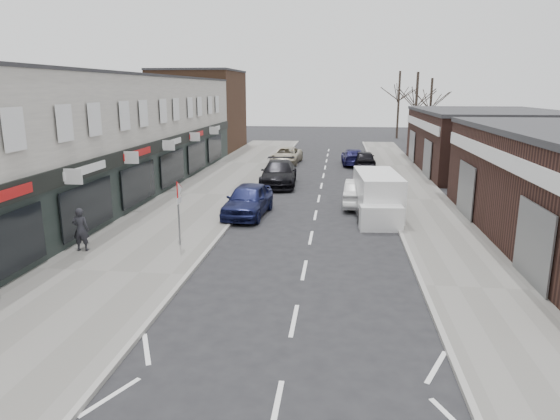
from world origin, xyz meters
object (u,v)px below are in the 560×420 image
(parked_car_left_a, at_px, (248,200))
(parked_car_right_a, at_px, (360,192))
(white_van, at_px, (378,196))
(pedestrian, at_px, (81,229))
(warning_sign, at_px, (179,195))
(parked_car_left_b, at_px, (279,173))
(parked_car_right_c, at_px, (353,157))
(parked_car_left_c, at_px, (286,156))
(parked_car_right_b, at_px, (364,159))

(parked_car_left_a, xyz_separation_m, parked_car_right_a, (5.73, 2.89, -0.06))
(white_van, bearing_deg, pedestrian, -152.66)
(warning_sign, xyz_separation_m, parked_car_left_b, (2.32, 13.82, -1.39))
(pedestrian, relative_size, parked_car_right_c, 0.37)
(parked_car_left_c, xyz_separation_m, parked_car_right_b, (6.55, -1.68, 0.03))
(pedestrian, relative_size, parked_car_left_c, 0.35)
(warning_sign, xyz_separation_m, parked_car_right_c, (7.47, 23.73, -1.52))
(parked_car_right_b, relative_size, parked_car_right_c, 0.89)
(pedestrian, height_order, parked_car_right_a, pedestrian)
(parked_car_right_c, bearing_deg, pedestrian, 63.90)
(parked_car_right_a, bearing_deg, warning_sign, 52.96)
(white_van, xyz_separation_m, parked_car_left_c, (-6.49, 17.81, -0.35))
(pedestrian, height_order, parked_car_right_c, pedestrian)
(parked_car_left_a, height_order, parked_car_right_a, parked_car_left_a)
(warning_sign, relative_size, parked_car_right_a, 0.60)
(white_van, relative_size, parked_car_right_b, 1.37)
(parked_car_left_a, distance_m, parked_car_left_b, 8.30)
(parked_car_right_a, bearing_deg, parked_car_left_c, -65.11)
(parked_car_right_c, bearing_deg, parked_car_right_b, 117.67)
(parked_car_left_c, relative_size, parked_car_right_a, 1.08)
(warning_sign, distance_m, parked_car_left_b, 14.08)
(parked_car_right_a, bearing_deg, parked_car_right_c, -85.32)
(pedestrian, relative_size, parked_car_left_b, 0.31)
(white_van, height_order, parked_car_left_a, white_van)
(parked_car_left_c, distance_m, parked_car_right_c, 5.72)
(parked_car_left_a, xyz_separation_m, parked_car_right_b, (6.55, 16.72, -0.10))
(parked_car_left_b, height_order, parked_car_right_b, parked_car_left_b)
(parked_car_left_b, height_order, parked_car_right_a, parked_car_left_b)
(white_van, relative_size, parked_car_left_c, 1.17)
(white_van, bearing_deg, parked_car_left_a, -179.21)
(parked_car_right_c, bearing_deg, parked_car_left_c, -4.25)
(pedestrian, bearing_deg, parked_car_right_a, -145.39)
(warning_sign, bearing_deg, parked_car_right_a, 48.35)
(warning_sign, distance_m, parked_car_left_c, 24.05)
(parked_car_right_b, bearing_deg, parked_car_right_c, -62.26)
(pedestrian, distance_m, parked_car_left_a, 8.60)
(parked_car_right_c, bearing_deg, parked_car_right_a, 87.92)
(pedestrian, xyz_separation_m, parked_car_right_c, (11.07, 24.92, -0.30))
(pedestrian, bearing_deg, warning_sign, -167.98)
(warning_sign, distance_m, pedestrian, 3.98)
(parked_car_left_b, bearing_deg, parked_car_right_c, 59.44)
(pedestrian, bearing_deg, parked_car_left_b, -117.82)
(pedestrian, bearing_deg, parked_car_left_c, -108.36)
(warning_sign, height_order, parked_car_left_a, warning_sign)
(parked_car_right_a, xyz_separation_m, parked_car_right_b, (0.82, 13.84, -0.03))
(warning_sign, xyz_separation_m, parked_car_right_b, (8.31, 22.26, -1.49))
(parked_car_left_b, xyz_separation_m, parked_car_right_b, (5.99, 8.44, -0.10))
(parked_car_left_a, relative_size, parked_car_right_a, 1.05)
(parked_car_left_b, relative_size, parked_car_right_c, 1.19)
(parked_car_left_c, bearing_deg, white_van, -66.22)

